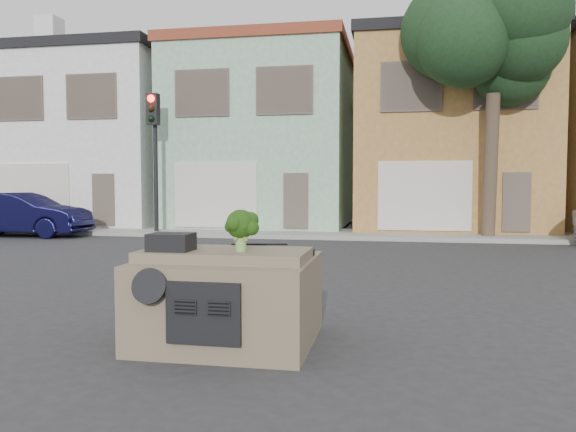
# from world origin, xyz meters

# --- Properties ---
(ground_plane) EXTENTS (120.00, 120.00, 0.00)m
(ground_plane) POSITION_xyz_m (0.00, 0.00, 0.00)
(ground_plane) COLOR #303033
(ground_plane) RESTS_ON ground
(sidewalk) EXTENTS (40.00, 3.00, 0.15)m
(sidewalk) POSITION_xyz_m (0.00, 10.50, 0.07)
(sidewalk) COLOR gray
(sidewalk) RESTS_ON ground
(townhouse_white) EXTENTS (7.20, 8.20, 7.55)m
(townhouse_white) POSITION_xyz_m (-11.00, 14.50, 3.77)
(townhouse_white) COLOR white
(townhouse_white) RESTS_ON ground
(townhouse_mint) EXTENTS (7.20, 8.20, 7.55)m
(townhouse_mint) POSITION_xyz_m (-3.50, 14.50, 3.77)
(townhouse_mint) COLOR #96C1A0
(townhouse_mint) RESTS_ON ground
(townhouse_tan) EXTENTS (7.20, 8.20, 7.55)m
(townhouse_tan) POSITION_xyz_m (4.00, 14.50, 3.77)
(townhouse_tan) COLOR #AF7C40
(townhouse_tan) RESTS_ON ground
(navy_sedan) EXTENTS (4.75, 1.82, 1.55)m
(navy_sedan) POSITION_xyz_m (-10.98, 8.35, 0.00)
(navy_sedan) COLOR black
(navy_sedan) RESTS_ON ground
(traffic_signal) EXTENTS (0.40, 0.40, 5.10)m
(traffic_signal) POSITION_xyz_m (-6.50, 9.50, 2.55)
(traffic_signal) COLOR black
(traffic_signal) RESTS_ON ground
(tree_near) EXTENTS (4.40, 4.00, 8.50)m
(tree_near) POSITION_xyz_m (5.00, 9.80, 4.25)
(tree_near) COLOR #19331A
(tree_near) RESTS_ON ground
(car_dashboard) EXTENTS (2.00, 1.80, 1.12)m
(car_dashboard) POSITION_xyz_m (0.00, -3.00, 0.56)
(car_dashboard) COLOR #71634D
(car_dashboard) RESTS_ON ground
(instrument_hump) EXTENTS (0.48, 0.38, 0.20)m
(instrument_hump) POSITION_xyz_m (-0.58, -3.35, 1.22)
(instrument_hump) COLOR black
(instrument_hump) RESTS_ON car_dashboard
(wiper_arm) EXTENTS (0.69, 0.15, 0.02)m
(wiper_arm) POSITION_xyz_m (0.28, -2.62, 1.13)
(wiper_arm) COLOR black
(wiper_arm) RESTS_ON car_dashboard
(broccoli) EXTENTS (0.52, 0.52, 0.49)m
(broccoli) POSITION_xyz_m (0.22, -3.27, 1.36)
(broccoli) COLOR #18350B
(broccoli) RESTS_ON car_dashboard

